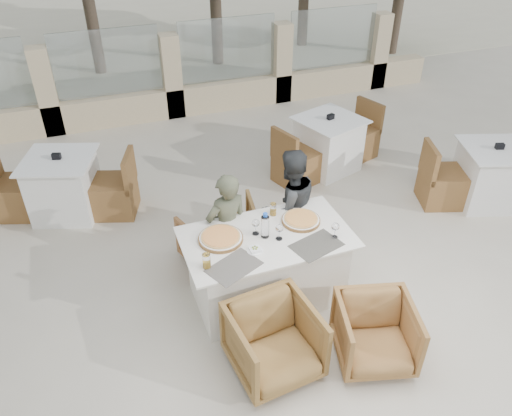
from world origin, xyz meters
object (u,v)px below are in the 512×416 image
object	(u,v)px
diner_right	(289,207)
diner_left	(227,229)
wine_glass_centre	(256,226)
bg_table_b	(328,144)
bg_table_c	(491,176)
armchair_near_left	(274,342)
pizza_right	(301,220)
armchair_near_right	(375,334)
armchair_far_right	(277,220)
pizza_left	(221,238)
wine_glass_near	(279,231)
wine_glass_corner	(335,230)
beer_glass_right	(273,209)
water_bottle	(265,225)
armchair_far_left	(214,239)
dining_table	(267,267)
beer_glass_left	(207,261)
bg_table_a	(64,186)
olive_dish	(255,249)

from	to	relation	value
diner_right	diner_left	bearing A→B (deg)	-0.50
wine_glass_centre	bg_table_b	distance (m)	2.81
bg_table_b	bg_table_c	bearing A→B (deg)	-61.92
armchair_near_left	bg_table_b	bearing A→B (deg)	49.76
pizza_right	bg_table_c	distance (m)	2.99
armchair_near_right	armchair_far_right	bearing A→B (deg)	110.50
pizza_left	armchair_near_right	world-z (taller)	pizza_left
diner_left	bg_table_c	world-z (taller)	diner_left
wine_glass_near	wine_glass_corner	size ratio (longest dim) A/B	1.00
diner_left	armchair_near_right	bearing A→B (deg)	110.03
diner_right	beer_glass_right	bearing A→B (deg)	28.87
water_bottle	armchair_far_left	world-z (taller)	water_bottle
armchair_far_left	armchair_near_right	size ratio (longest dim) A/B	0.95
water_bottle	bg_table_c	world-z (taller)	water_bottle
diner_left	bg_table_c	distance (m)	3.59
armchair_near_right	bg_table_b	distance (m)	3.38
dining_table	beer_glass_left	bearing A→B (deg)	-160.88
armchair_far_right	bg_table_b	distance (m)	1.86
diner_right	bg_table_c	bearing A→B (deg)	174.12
wine_glass_centre	armchair_near_right	size ratio (longest dim) A/B	0.28
armchair_far_left	armchair_far_right	size ratio (longest dim) A/B	0.99
bg_table_a	armchair_far_left	bearing A→B (deg)	-27.27
armchair_far_left	armchair_near_right	world-z (taller)	armchair_near_right
bg_table_a	bg_table_c	world-z (taller)	same
pizza_left	armchair_far_right	size ratio (longest dim) A/B	0.66
dining_table	bg_table_a	distance (m)	2.88
beer_glass_left	bg_table_c	size ratio (longest dim) A/B	0.09
pizza_right	dining_table	bearing A→B (deg)	-165.25
wine_glass_near	armchair_far_left	bearing A→B (deg)	117.54
armchair_far_left	diner_right	bearing A→B (deg)	145.80
pizza_left	bg_table_a	xyz separation A→B (m)	(-1.38, 2.15, -0.41)
beer_glass_right	armchair_far_right	distance (m)	0.79
wine_glass_near	beer_glass_left	xyz separation A→B (m)	(-0.74, -0.15, -0.02)
dining_table	wine_glass_near	xyz separation A→B (m)	(0.09, -0.08, 0.48)
olive_dish	armchair_far_right	bearing A→B (deg)	57.53
beer_glass_right	armchair_near_left	xyz separation A→B (m)	(-0.44, -1.15, -0.51)
wine_glass_corner	armchair_far_right	xyz separation A→B (m)	(-0.14, 1.05, -0.57)
wine_glass_centre	wine_glass_near	world-z (taller)	same
pizza_left	water_bottle	xyz separation A→B (m)	(0.41, -0.09, 0.11)
beer_glass_left	olive_dish	xyz separation A→B (m)	(0.47, 0.06, -0.05)
water_bottle	diner_right	bearing A→B (deg)	47.05
pizza_left	bg_table_a	bearing A→B (deg)	122.60
wine_glass_near	bg_table_a	bearing A→B (deg)	129.10
armchair_far_left	armchair_near_right	distance (m)	2.01
armchair_far_right	olive_dish	bearing A→B (deg)	66.55
wine_glass_near	wine_glass_centre	bearing A→B (deg)	139.38
diner_right	pizza_right	bearing A→B (deg)	73.10
beer_glass_left	diner_left	world-z (taller)	diner_left
pizza_left	beer_glass_right	world-z (taller)	beer_glass_right
wine_glass_centre	bg_table_b	size ratio (longest dim) A/B	0.11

